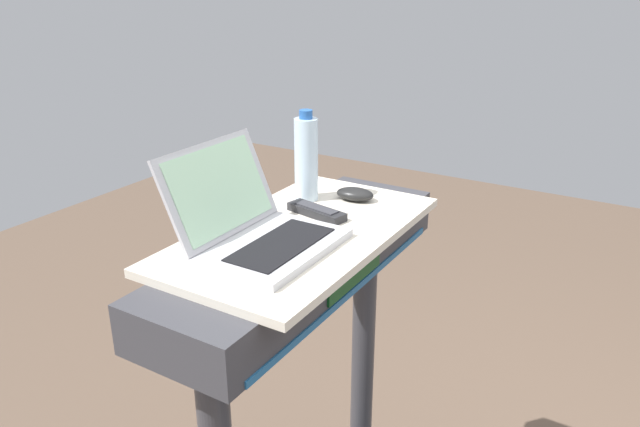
% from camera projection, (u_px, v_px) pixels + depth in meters
% --- Properties ---
extents(desk_board, '(0.71, 0.39, 0.02)m').
position_uv_depth(desk_board, '(302.00, 233.00, 1.42)').
color(desk_board, beige).
rests_on(desk_board, treadmill_base).
extents(laptop, '(0.31, 0.30, 0.21)m').
position_uv_depth(laptop, '(257.00, 227.00, 1.31)').
color(laptop, '#B7B7BC').
rests_on(laptop, desk_board).
extents(computer_mouse, '(0.07, 0.11, 0.03)m').
position_uv_depth(computer_mouse, '(355.00, 194.00, 1.59)').
color(computer_mouse, black).
rests_on(computer_mouse, desk_board).
extents(water_bottle, '(0.06, 0.06, 0.24)m').
position_uv_depth(water_bottle, '(306.00, 158.00, 1.57)').
color(water_bottle, silver).
rests_on(water_bottle, desk_board).
extents(tv_remote, '(0.08, 0.17, 0.02)m').
position_uv_depth(tv_remote, '(317.00, 211.00, 1.49)').
color(tv_remote, '#232326').
rests_on(tv_remote, desk_board).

